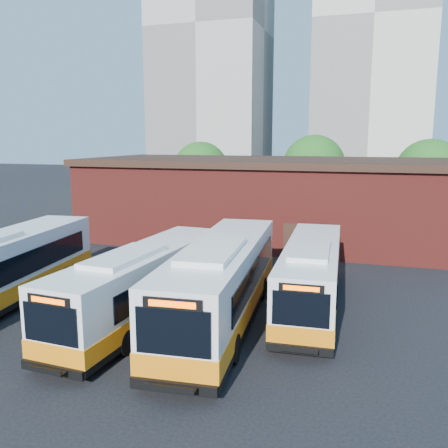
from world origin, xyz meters
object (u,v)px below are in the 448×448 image
(bus_mideast, at_px, (222,285))
(bus_east, at_px, (311,278))
(bus_midwest, at_px, (144,287))
(transit_worker, at_px, (183,332))
(bus_west, at_px, (1,273))

(bus_mideast, bearing_deg, bus_east, 36.53)
(bus_midwest, relative_size, transit_worker, 6.96)
(transit_worker, bearing_deg, bus_west, 56.15)
(bus_west, distance_m, bus_mideast, 10.73)
(bus_midwest, height_order, bus_mideast, bus_mideast)
(bus_east, distance_m, transit_worker, 7.62)
(bus_east, xyz_separation_m, transit_worker, (-3.89, -6.53, -0.58))
(bus_mideast, bearing_deg, bus_midwest, -172.42)
(bus_east, bearing_deg, transit_worker, -123.80)
(bus_mideast, distance_m, bus_east, 4.63)
(bus_west, bearing_deg, bus_mideast, 0.11)
(bus_midwest, height_order, transit_worker, bus_midwest)
(bus_west, xyz_separation_m, transit_worker, (10.26, -2.37, -0.74))
(bus_west, relative_size, transit_worker, 7.51)
(bus_mideast, height_order, bus_east, bus_mideast)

